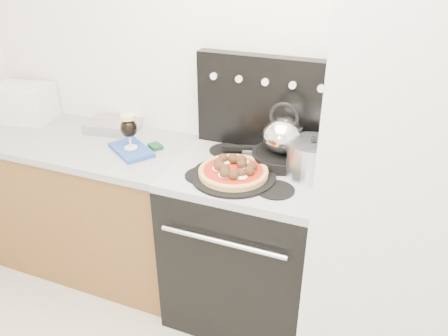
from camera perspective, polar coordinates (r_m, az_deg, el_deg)
The scene contains 16 objects.
room_shell at distance 1.36m, azimuth -11.86°, elevation -3.63°, with size 3.52×3.01×2.52m.
base_cabinet at distance 2.94m, azimuth -17.82°, elevation -4.54°, with size 1.45×0.60×0.86m, color brown.
countertop at distance 2.73m, azimuth -19.18°, elevation 3.45°, with size 1.48×0.63×0.04m, color #A1A1A3.
stove_body at distance 2.44m, azimuth 2.91°, elevation -10.08°, with size 0.76×0.65×0.88m, color black.
cooktop at distance 2.19m, azimuth 3.20°, elevation -0.58°, with size 0.76×0.65×0.04m, color #ADADB2.
backguard at distance 2.32m, azimuth 5.60°, elevation 8.35°, with size 0.76×0.08×0.50m, color black.
fridge at distance 2.06m, azimuth 21.76°, elevation -3.09°, with size 0.64×0.68×1.90m, color silver.
toaster_oven at distance 3.07m, azimuth -24.76°, elevation 7.74°, with size 0.35×0.26×0.22m, color silver.
foil_sheet at distance 2.74m, azimuth -14.20°, elevation 5.38°, with size 0.30×0.22×0.06m, color silver.
oven_mitt at distance 2.44m, azimuth -12.02°, elevation 2.33°, with size 0.28×0.16×0.02m, color #2949A3.
beer_glass at distance 2.40m, azimuth -12.27°, elevation 4.68°, with size 0.09×0.09×0.20m, color black, non-canonical shape.
pizza_pan at distance 2.10m, azimuth 1.23°, elevation -1.02°, with size 0.41×0.41×0.01m, color black.
pizza at distance 2.09m, azimuth 1.24°, elevation -0.29°, with size 0.33×0.33×0.05m, color gold, non-canonical shape.
skillet at distance 2.25m, azimuth 7.49°, elevation 1.40°, with size 0.30×0.30×0.05m, color black.
tea_kettle at distance 2.19m, azimuth 7.72°, elevation 4.64°, with size 0.20×0.20×0.22m, color white, non-canonical shape.
stock_pot at distance 2.11m, azimuth 11.33°, elevation 1.02°, with size 0.23×0.23×0.17m, color silver.
Camera 1 is at (0.67, -0.65, 1.95)m, focal length 35.00 mm.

